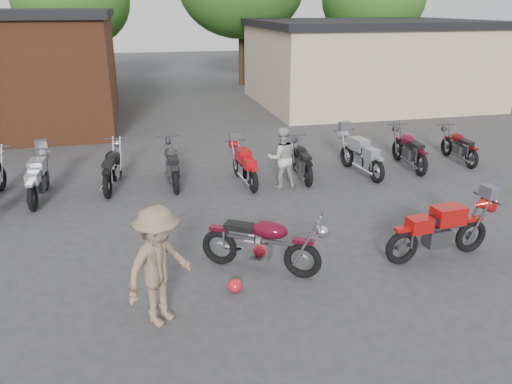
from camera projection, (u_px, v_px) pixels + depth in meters
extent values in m
plane|color=#323234|center=(285.00, 279.00, 8.54)|extent=(90.00, 90.00, 0.00)
cube|color=tan|center=(367.00, 65.00, 23.45)|extent=(10.00, 8.00, 3.50)
ellipsoid|color=red|center=(235.00, 285.00, 8.14)|extent=(0.28, 0.28, 0.23)
imported|color=#ADAEAA|center=(282.00, 158.00, 12.59)|extent=(0.77, 0.60, 1.57)
imported|color=#7F644E|center=(159.00, 266.00, 7.11)|extent=(1.34, 1.28, 1.83)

